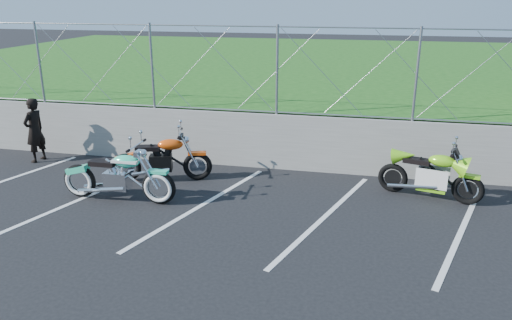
% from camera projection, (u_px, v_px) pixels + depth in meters
% --- Properties ---
extents(ground, '(90.00, 90.00, 0.00)m').
position_uv_depth(ground, '(185.00, 227.00, 8.84)').
color(ground, black).
rests_on(ground, ground).
extents(retaining_wall, '(30.00, 0.22, 1.30)m').
position_uv_depth(retaining_wall, '(235.00, 139.00, 11.87)').
color(retaining_wall, slate).
rests_on(retaining_wall, ground).
extents(grass_field, '(30.00, 20.00, 1.30)m').
position_uv_depth(grass_field, '(295.00, 75.00, 21.13)').
color(grass_field, '#1C4E15').
rests_on(grass_field, ground).
extents(chain_link_fence, '(28.00, 0.03, 2.00)m').
position_uv_depth(chain_link_fence, '(234.00, 69.00, 11.35)').
color(chain_link_fence, gray).
rests_on(chain_link_fence, retaining_wall).
extents(parking_lines, '(18.29, 4.31, 0.01)m').
position_uv_depth(parking_lines, '(262.00, 210.00, 9.52)').
color(parking_lines, silver).
rests_on(parking_lines, ground).
extents(cruiser_turquoise, '(2.40, 0.76, 1.19)m').
position_uv_depth(cruiser_turquoise, '(119.00, 178.00, 9.83)').
color(cruiser_turquoise, black).
rests_on(cruiser_turquoise, ground).
extents(naked_orange, '(2.14, 0.83, 1.09)m').
position_uv_depth(naked_orange, '(163.00, 160.00, 10.90)').
color(naked_orange, black).
rests_on(naked_orange, ground).
extents(sportbike_green, '(2.02, 0.78, 1.07)m').
position_uv_depth(sportbike_green, '(431.00, 177.00, 9.95)').
color(sportbike_green, black).
rests_on(sportbike_green, ground).
extents(person_standing, '(0.47, 0.63, 1.57)m').
position_uv_depth(person_standing, '(34.00, 130.00, 12.09)').
color(person_standing, black).
rests_on(person_standing, ground).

